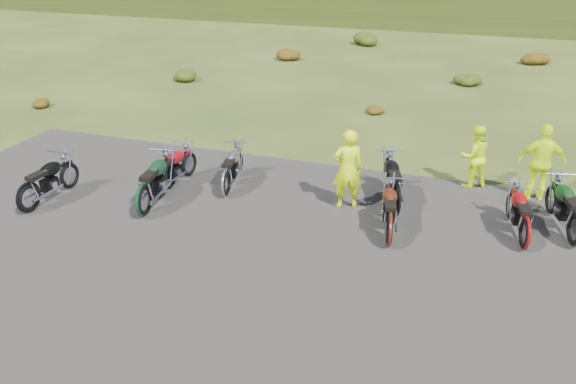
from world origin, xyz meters
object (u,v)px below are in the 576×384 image
at_px(motorcycle_7, 571,246).
at_px(person_middle, 348,171).
at_px(motorcycle_3, 227,197).
at_px(motorcycle_0, 32,213).

height_order(motorcycle_7, person_middle, person_middle).
bearing_deg(motorcycle_7, motorcycle_3, 78.01).
bearing_deg(motorcycle_7, person_middle, 74.41).
xyz_separation_m(motorcycle_0, motorcycle_3, (3.91, 2.26, 0.00)).
bearing_deg(motorcycle_0, motorcycle_7, -76.97).
height_order(motorcycle_0, motorcycle_7, motorcycle_7).
relative_size(motorcycle_3, person_middle, 1.04).
height_order(motorcycle_3, person_middle, person_middle).
distance_m(motorcycle_0, motorcycle_7, 11.90).
distance_m(motorcycle_0, motorcycle_3, 4.51).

